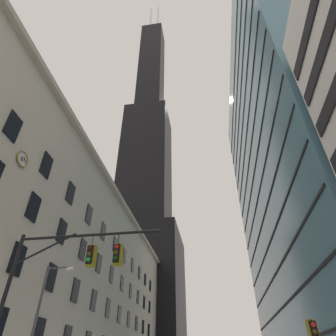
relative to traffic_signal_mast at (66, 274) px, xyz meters
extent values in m
cube|color=beige|center=(-15.49, 26.39, 6.87)|extent=(17.28, 70.31, 24.72)
cube|color=#B2A893|center=(-6.60, 26.39, 18.53)|extent=(0.70, 70.31, 0.60)
cube|color=black|center=(-6.80, 10.23, -1.49)|extent=(0.14, 1.40, 2.20)
cube|color=black|center=(-6.80, 5.23, 2.71)|extent=(0.14, 1.40, 2.20)
cube|color=black|center=(-6.80, 10.23, 2.71)|extent=(0.14, 1.40, 2.20)
cube|color=black|center=(-6.80, 15.23, 2.71)|extent=(0.14, 1.40, 2.20)
cube|color=black|center=(-6.80, 20.23, 2.71)|extent=(0.14, 1.40, 2.20)
cube|color=black|center=(-6.80, 25.23, 2.71)|extent=(0.14, 1.40, 2.20)
cube|color=black|center=(-6.80, 30.23, 2.71)|extent=(0.14, 1.40, 2.20)
cube|color=black|center=(-6.80, 35.23, 2.71)|extent=(0.14, 1.40, 2.20)
cube|color=black|center=(-6.80, 40.23, 2.71)|extent=(0.14, 1.40, 2.20)
cube|color=black|center=(-6.80, 45.23, 2.71)|extent=(0.14, 1.40, 2.20)
cube|color=black|center=(-6.80, 50.23, 2.71)|extent=(0.14, 1.40, 2.20)
cube|color=black|center=(-6.80, 5.23, 6.91)|extent=(0.14, 1.40, 2.20)
cube|color=black|center=(-6.80, 10.23, 6.91)|extent=(0.14, 1.40, 2.20)
cube|color=black|center=(-6.80, 15.23, 6.91)|extent=(0.14, 1.40, 2.20)
cube|color=black|center=(-6.80, 20.23, 6.91)|extent=(0.14, 1.40, 2.20)
cube|color=black|center=(-6.80, 25.23, 6.91)|extent=(0.14, 1.40, 2.20)
cube|color=black|center=(-6.80, 30.23, 6.91)|extent=(0.14, 1.40, 2.20)
cube|color=black|center=(-6.80, 35.23, 6.91)|extent=(0.14, 1.40, 2.20)
cube|color=black|center=(-6.80, 40.23, 6.91)|extent=(0.14, 1.40, 2.20)
cube|color=black|center=(-6.80, 45.23, 6.91)|extent=(0.14, 1.40, 2.20)
cube|color=black|center=(-6.80, 50.23, 6.91)|extent=(0.14, 1.40, 2.20)
cube|color=black|center=(-6.80, 0.23, 11.11)|extent=(0.14, 1.40, 2.20)
cube|color=black|center=(-6.80, 5.23, 11.11)|extent=(0.14, 1.40, 2.20)
cube|color=black|center=(-6.80, 10.23, 11.11)|extent=(0.14, 1.40, 2.20)
cube|color=black|center=(-6.80, 15.23, 11.11)|extent=(0.14, 1.40, 2.20)
cube|color=black|center=(-6.80, 20.23, 11.11)|extent=(0.14, 1.40, 2.20)
cube|color=black|center=(-6.80, 25.23, 11.11)|extent=(0.14, 1.40, 2.20)
cube|color=black|center=(-6.80, 30.23, 11.11)|extent=(0.14, 1.40, 2.20)
cube|color=black|center=(-6.80, 35.23, 11.11)|extent=(0.14, 1.40, 2.20)
cube|color=black|center=(-6.80, 40.23, 11.11)|extent=(0.14, 1.40, 2.20)
cube|color=black|center=(-6.80, 45.23, 11.11)|extent=(0.14, 1.40, 2.20)
cube|color=black|center=(-6.80, 50.23, 11.11)|extent=(0.14, 1.40, 2.20)
torus|color=olive|center=(-6.73, 2.22, 9.52)|extent=(0.12, 1.31, 1.31)
cylinder|color=silver|center=(-6.77, 2.22, 9.52)|extent=(0.05, 1.13, 1.13)
cube|color=black|center=(-6.70, 2.11, 9.42)|extent=(0.03, 0.30, 0.28)
cube|color=black|center=(-6.70, 2.43, 9.62)|extent=(0.03, 0.48, 0.27)
cube|color=black|center=(-14.14, 69.65, 12.63)|extent=(23.83, 23.83, 36.23)
cube|color=black|center=(-14.14, 69.65, 57.09)|extent=(16.68, 16.68, 52.70)
cube|color=black|center=(-14.14, 69.65, 116.37)|extent=(10.72, 10.72, 65.87)
cylinder|color=silver|center=(-16.28, 69.65, 163.75)|extent=(1.20, 1.20, 28.89)
cylinder|color=silver|center=(-11.99, 69.65, 163.75)|extent=(1.20, 1.20, 28.89)
cube|color=black|center=(15.10, -3.95, 12.51)|extent=(0.16, 12.85, 1.10)
cube|color=teal|center=(22.53, 28.10, 23.93)|extent=(14.77, 48.08, 58.84)
cube|color=black|center=(15.11, 28.10, 2.51)|extent=(0.12, 47.08, 0.24)
cube|color=black|center=(15.11, 28.10, 6.51)|extent=(0.12, 47.08, 0.24)
cube|color=black|center=(15.11, 28.10, 10.51)|extent=(0.12, 47.08, 0.24)
cube|color=black|center=(15.11, 28.10, 14.51)|extent=(0.12, 47.08, 0.24)
cube|color=black|center=(15.11, 28.10, 18.51)|extent=(0.12, 47.08, 0.24)
cube|color=black|center=(15.11, 28.10, 22.51)|extent=(0.12, 47.08, 0.24)
cube|color=black|center=(15.11, 28.10, 26.51)|extent=(0.12, 47.08, 0.24)
cube|color=black|center=(15.11, 28.10, 30.51)|extent=(0.12, 47.08, 0.24)
cube|color=black|center=(15.11, 28.10, 34.51)|extent=(0.12, 47.08, 0.24)
cube|color=black|center=(15.11, 28.10, 38.51)|extent=(0.12, 47.08, 0.24)
cube|color=black|center=(15.11, 28.10, 42.51)|extent=(0.12, 47.08, 0.24)
cube|color=black|center=(15.11, 28.10, 46.51)|extent=(0.12, 47.08, 0.24)
cylinder|color=black|center=(-2.90, -0.04, -1.58)|extent=(0.20, 0.20, 7.51)
cylinder|color=black|center=(0.86, -0.04, 1.92)|extent=(7.52, 0.14, 0.14)
cylinder|color=black|center=(-1.40, -0.04, 1.32)|extent=(3.09, 0.10, 1.56)
cylinder|color=black|center=(1.11, -0.04, 1.62)|extent=(0.04, 0.04, 0.60)
cube|color=black|center=(1.11, -0.04, 0.87)|extent=(0.30, 0.30, 0.90)
cube|color=olive|center=(1.11, 0.13, 0.87)|extent=(0.40, 0.40, 1.04)
sphere|color=#450808|center=(1.11, -0.20, 1.15)|extent=(0.20, 0.20, 0.20)
sphere|color=#4B3A08|center=(1.11, -0.20, 0.87)|extent=(0.20, 0.20, 0.20)
sphere|color=green|center=(1.11, -0.20, 0.59)|extent=(0.20, 0.20, 0.20)
cylinder|color=black|center=(2.49, -0.04, 1.62)|extent=(0.04, 0.04, 0.60)
cube|color=black|center=(2.49, -0.04, 0.87)|extent=(0.30, 0.30, 0.90)
cube|color=olive|center=(2.49, 0.13, 0.87)|extent=(0.40, 0.40, 1.04)
sphere|color=red|center=(2.49, -0.20, 1.15)|extent=(0.20, 0.20, 0.20)
sphere|color=#4B3A08|center=(2.49, -0.20, 0.87)|extent=(0.20, 0.20, 0.20)
sphere|color=#083D10|center=(2.49, -0.20, 0.59)|extent=(0.20, 0.20, 0.20)
cube|color=black|center=(11.38, 2.43, -2.38)|extent=(0.30, 0.30, 0.90)
cube|color=olive|center=(11.38, 2.60, -2.38)|extent=(0.40, 0.40, 1.04)
sphere|color=red|center=(11.38, 2.27, -2.10)|extent=(0.20, 0.20, 0.20)
sphere|color=#4B3A08|center=(11.38, 2.27, -2.38)|extent=(0.20, 0.20, 0.20)
cylinder|color=#47474C|center=(-4.91, 6.36, -1.45)|extent=(0.18, 0.18, 7.78)
cylinder|color=#47474C|center=(-4.07, 6.36, 2.29)|extent=(1.68, 0.10, 0.10)
ellipsoid|color=#EFE5C6|center=(-3.23, 6.36, 2.19)|extent=(0.56, 0.32, 0.24)
camera|label=1|loc=(7.11, -13.27, -3.80)|focal=30.34mm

